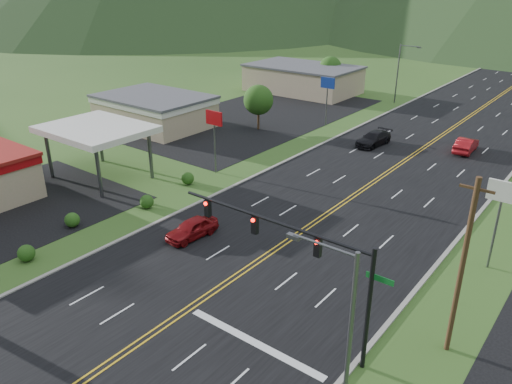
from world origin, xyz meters
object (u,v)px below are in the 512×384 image
Objects in this scene: gas_canopy at (96,130)px; traffic_signal at (300,253)px; car_red_near at (192,229)px; car_dark_mid at (373,139)px; streetlight_west at (400,70)px; car_red_far at (466,145)px; streetlight_east at (343,331)px.

traffic_signal is at bearing -15.70° from gas_canopy.
car_dark_mid is at bearing 93.67° from car_red_near.
streetlight_west is 0.90× the size of gas_canopy.
traffic_signal is 14.19m from car_red_near.
car_dark_mid is (6.54, -22.02, -4.40)m from streetlight_west.
car_red_near is 0.88× the size of car_red_far.
streetlight_east is at bearing -20.67° from car_red_near.
car_red_near is (15.85, -3.44, -4.13)m from gas_canopy.
streetlight_west is (-22.86, 60.00, 0.00)m from streetlight_east.
streetlight_west is at bearing 110.86° from streetlight_east.
traffic_signal is 2.63× the size of car_red_far.
car_red_near is at bearing 153.71° from streetlight_east.
gas_canopy is at bearing -116.47° from car_dark_mid.
streetlight_east is 42.94m from car_red_far.
car_red_far is (-6.93, 42.15, -4.36)m from streetlight_east.
streetlight_east reaches higher than car_dark_mid.
car_red_near is (-12.63, 4.57, -4.58)m from traffic_signal.
traffic_signal is 6.17m from streetlight_east.
gas_canopy is 2.00× the size of car_red_far.
car_red_far is (-2.23, 38.15, -4.51)m from traffic_signal.
streetlight_east is at bearing -19.88° from gas_canopy.
streetlight_west reaches higher than car_red_near.
gas_canopy is at bearing -102.13° from streetlight_west.
traffic_signal is at bearing 90.64° from car_red_far.
streetlight_west reaches higher than car_dark_mid.
streetlight_east is 1.67× the size of car_dark_mid.
car_dark_mid is at bearing 57.02° from gas_canopy.
streetlight_west is at bearing -50.96° from car_red_far.
streetlight_east is 19.83m from car_red_near.
car_dark_mid is 10.28m from car_red_far.
streetlight_west is 1.67× the size of car_dark_mid.
gas_canopy reaches higher than car_dark_mid.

